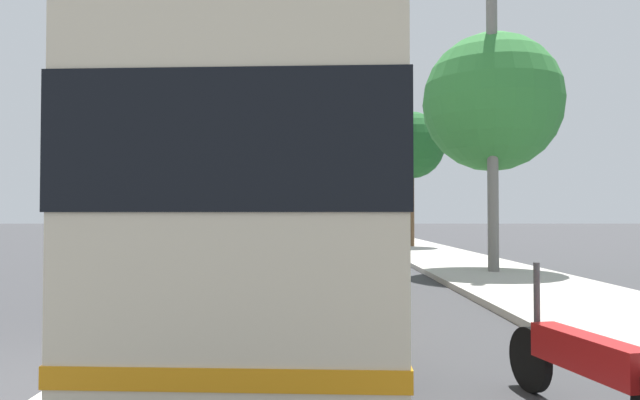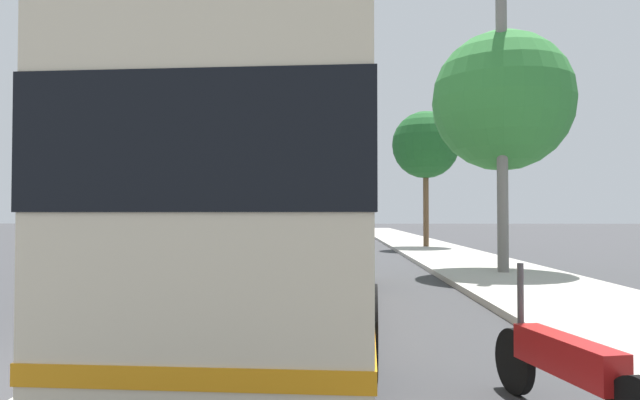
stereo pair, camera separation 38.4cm
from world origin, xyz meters
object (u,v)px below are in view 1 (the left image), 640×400
at_px(motorcycle_angled, 586,365).
at_px(car_oncoming, 323,233).
at_px(car_far_distant, 252,229).
at_px(utility_pole, 492,117).
at_px(coach_bus, 299,207).
at_px(roadside_tree_far_block, 411,146).
at_px(car_behind_bus, 167,244).
at_px(car_ahead_same_lane, 321,227).
at_px(roadside_tree_mid_block, 492,103).

height_order(motorcycle_angled, car_oncoming, car_oncoming).
relative_size(car_far_distant, utility_pole, 0.53).
bearing_deg(coach_bus, roadside_tree_far_block, -11.82).
bearing_deg(car_behind_bus, roadside_tree_far_block, 131.09).
bearing_deg(car_far_distant, motorcycle_angled, 6.52).
relative_size(car_ahead_same_lane, car_far_distant, 0.91).
bearing_deg(utility_pole, car_behind_bus, 67.61).
bearing_deg(car_oncoming, motorcycle_angled, -178.46).
bearing_deg(car_ahead_same_lane, motorcycle_angled, -177.05).
bearing_deg(roadside_tree_far_block, car_ahead_same_lane, 11.47).
bearing_deg(roadside_tree_far_block, car_oncoming, 63.30).
bearing_deg(car_ahead_same_lane, roadside_tree_far_block, -167.75).
bearing_deg(utility_pole, roadside_tree_mid_block, -17.02).
xyz_separation_m(motorcycle_angled, car_oncoming, (26.70, 1.84, 0.24)).
relative_size(coach_bus, roadside_tree_far_block, 1.75).
bearing_deg(utility_pole, car_ahead_same_lane, 7.36).
distance_m(motorcycle_angled, roadside_tree_far_block, 25.05).
bearing_deg(roadside_tree_mid_block, car_behind_bus, 72.63).
relative_size(car_oncoming, car_ahead_same_lane, 1.07).
distance_m(car_ahead_same_lane, roadside_tree_far_block, 22.42).
distance_m(motorcycle_angled, roadside_tree_mid_block, 13.44).
bearing_deg(roadside_tree_mid_block, car_oncoming, 18.58).
height_order(motorcycle_angled, car_ahead_same_lane, car_ahead_same_lane).
height_order(coach_bus, roadside_tree_far_block, roadside_tree_far_block).
xyz_separation_m(car_oncoming, utility_pole, (-15.36, -4.57, 3.77)).
bearing_deg(car_behind_bus, coach_bus, 24.80).
bearing_deg(roadside_tree_mid_block, motorcycle_angled, 166.20).
distance_m(car_oncoming, roadside_tree_mid_block, 15.84).
xyz_separation_m(car_oncoming, car_ahead_same_lane, (19.26, -0.10, -0.05)).
xyz_separation_m(car_behind_bus, car_oncoming, (11.16, -5.62, 0.01)).
bearing_deg(car_oncoming, car_ahead_same_lane, -2.69).
xyz_separation_m(motorcycle_angled, roadside_tree_mid_block, (12.26, -3.01, 4.59)).
height_order(roadside_tree_far_block, utility_pole, utility_pole).
height_order(coach_bus, car_oncoming, coach_bus).
xyz_separation_m(motorcycle_angled, car_far_distant, (37.50, 6.93, 0.23)).
bearing_deg(motorcycle_angled, coach_bus, 14.66).
xyz_separation_m(car_ahead_same_lane, utility_pole, (-34.62, -4.47, 3.82)).
distance_m(coach_bus, roadside_tree_mid_block, 9.62).
distance_m(motorcycle_angled, car_behind_bus, 17.24).
bearing_deg(coach_bus, car_far_distant, 10.82).
xyz_separation_m(car_behind_bus, utility_pole, (-4.20, -10.19, 3.78)).
bearing_deg(motorcycle_angled, car_ahead_same_lane, -9.75).
distance_m(car_behind_bus, car_far_distant, 21.97).
height_order(car_ahead_same_lane, car_far_distant, car_far_distant).
bearing_deg(motorcycle_angled, car_behind_bus, 13.73).
bearing_deg(roadside_tree_far_block, motorcycle_angled, 173.89).
relative_size(car_ahead_same_lane, roadside_tree_mid_block, 0.60).
xyz_separation_m(car_behind_bus, car_ahead_same_lane, (30.42, -5.72, -0.04)).
relative_size(car_behind_bus, utility_pole, 0.44).
bearing_deg(car_oncoming, utility_pole, -165.83).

